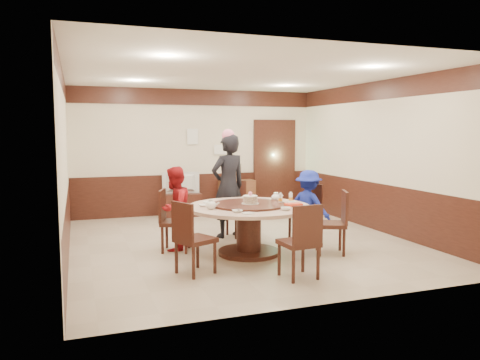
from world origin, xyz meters
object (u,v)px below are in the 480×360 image
object	(u,v)px
person_red	(175,209)
thermos	(238,172)
shrimp_platter	(294,206)
tv_stand	(181,205)
person_standing	(228,186)
banquet_table	(249,220)
television	(181,183)
person_blue	(309,206)
side_cabinet	(237,196)
birthday_cake	(250,200)

from	to	relation	value
person_red	thermos	world-z (taller)	person_red
shrimp_platter	tv_stand	world-z (taller)	shrimp_platter
person_standing	banquet_table	bearing A→B (deg)	71.79
person_red	television	xyz separation A→B (m)	(0.73, 2.88, 0.07)
tv_stand	thermos	xyz separation A→B (m)	(1.34, 0.03, 0.69)
television	person_blue	bearing A→B (deg)	123.09
banquet_table	television	xyz separation A→B (m)	(-0.28, 3.51, 0.20)
person_red	person_blue	xyz separation A→B (m)	(2.23, -0.24, -0.05)
television	side_cabinet	distance (m)	1.35
shrimp_platter	banquet_table	bearing A→B (deg)	144.72
banquet_table	side_cabinet	xyz separation A→B (m)	(1.02, 3.54, -0.16)
person_standing	thermos	world-z (taller)	person_standing
person_red	banquet_table	bearing A→B (deg)	97.00
person_red	shrimp_platter	distance (m)	1.88
banquet_table	person_standing	world-z (taller)	person_standing
tv_stand	birthday_cake	bearing A→B (deg)	-85.18
person_blue	person_standing	bearing A→B (deg)	23.18
tv_stand	thermos	distance (m)	1.50
birthday_cake	thermos	distance (m)	3.71
banquet_table	shrimp_platter	bearing A→B (deg)	-35.28
shrimp_platter	thermos	size ratio (longest dim) A/B	0.79
banquet_table	television	world-z (taller)	television
thermos	person_blue	bearing A→B (deg)	-86.97
person_standing	person_red	bearing A→B (deg)	13.70
person_blue	person_red	bearing A→B (deg)	52.82
person_standing	person_blue	world-z (taller)	person_standing
side_cabinet	thermos	bearing A→B (deg)	0.00
birthday_cake	shrimp_platter	xyz separation A→B (m)	(0.54, -0.38, -0.07)
banquet_table	shrimp_platter	size ratio (longest dim) A/B	6.23
thermos	side_cabinet	bearing A→B (deg)	180.00
television	person_standing	bearing A→B (deg)	106.12
side_cabinet	birthday_cake	bearing A→B (deg)	-105.79
banquet_table	tv_stand	size ratio (longest dim) A/B	2.20
person_red	side_cabinet	xyz separation A→B (m)	(2.03, 2.91, -0.29)
person_red	television	world-z (taller)	person_red
person_blue	birthday_cake	distance (m)	1.29
thermos	person_red	bearing A→B (deg)	-125.34
birthday_cake	shrimp_platter	size ratio (longest dim) A/B	0.89
person_standing	television	xyz separation A→B (m)	(-0.35, 2.29, -0.17)
birthday_cake	banquet_table	bearing A→B (deg)	130.91
tv_stand	side_cabinet	xyz separation A→B (m)	(1.31, 0.03, 0.12)
banquet_table	person_standing	size ratio (longest dim) A/B	1.03
birthday_cake	thermos	size ratio (longest dim) A/B	0.70
person_standing	birthday_cake	world-z (taller)	person_standing
person_blue	television	bearing A→B (deg)	-5.29
banquet_table	birthday_cake	xyz separation A→B (m)	(0.02, -0.02, 0.31)
person_blue	side_cabinet	bearing A→B (deg)	-27.40
person_red	birthday_cake	world-z (taller)	person_red
person_blue	tv_stand	world-z (taller)	person_blue
tv_stand	banquet_table	bearing A→B (deg)	-85.43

